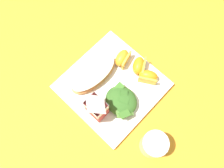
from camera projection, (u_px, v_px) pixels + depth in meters
name	position (u px, v px, depth m)	size (l,w,h in m)	color
ground	(112.00, 87.00, 0.77)	(3.00, 3.00, 0.00)	orange
white_plate	(112.00, 86.00, 0.76)	(0.28, 0.28, 0.02)	white
cheesy_pizza_bread	(94.00, 74.00, 0.75)	(0.09, 0.17, 0.04)	tan
green_salad_pile	(121.00, 101.00, 0.72)	(0.11, 0.09, 0.05)	#336023
milk_carton	(96.00, 107.00, 0.67)	(0.06, 0.05, 0.11)	#B7332D
orange_wedge_front	(148.00, 76.00, 0.74)	(0.07, 0.06, 0.04)	orange
orange_wedge_middle	(139.00, 66.00, 0.76)	(0.06, 0.07, 0.04)	orange
orange_wedge_rear	(122.00, 58.00, 0.76)	(0.05, 0.07, 0.04)	orange
drinking_clear_cup	(153.00, 145.00, 0.67)	(0.07, 0.07, 0.09)	silver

